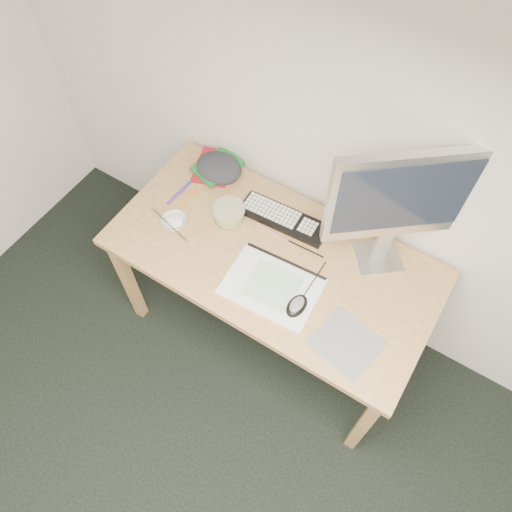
% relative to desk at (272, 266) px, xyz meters
% --- Properties ---
extents(desk, '(1.40, 0.70, 0.75)m').
position_rel_desk_xyz_m(desk, '(0.00, 0.00, 0.00)').
color(desk, tan).
rests_on(desk, ground).
extents(mousepad, '(0.27, 0.25, 0.00)m').
position_rel_desk_xyz_m(mousepad, '(0.44, -0.19, 0.08)').
color(mousepad, gray).
rests_on(mousepad, desk).
extents(sketchpad, '(0.40, 0.30, 0.01)m').
position_rel_desk_xyz_m(sketchpad, '(0.07, -0.13, 0.09)').
color(sketchpad, silver).
rests_on(sketchpad, desk).
extents(keyboard, '(0.41, 0.15, 0.02)m').
position_rel_desk_xyz_m(keyboard, '(-0.06, 0.18, 0.09)').
color(keyboard, black).
rests_on(keyboard, desk).
extents(monitor, '(0.44, 0.37, 0.62)m').
position_rel_desk_xyz_m(monitor, '(0.38, 0.23, 0.47)').
color(monitor, silver).
rests_on(monitor, desk).
extents(mouse, '(0.08, 0.12, 0.04)m').
position_rel_desk_xyz_m(mouse, '(0.21, -0.16, 0.11)').
color(mouse, black).
rests_on(mouse, sketchpad).
extents(rice_bowl, '(0.13, 0.13, 0.04)m').
position_rel_desk_xyz_m(rice_bowl, '(-0.45, -0.09, 0.10)').
color(rice_bowl, white).
rests_on(rice_bowl, desk).
extents(chopsticks, '(0.23, 0.07, 0.02)m').
position_rel_desk_xyz_m(chopsticks, '(-0.45, -0.13, 0.12)').
color(chopsticks, '#BABABD').
rests_on(chopsticks, rice_bowl).
extents(fruit_tub, '(0.18, 0.18, 0.07)m').
position_rel_desk_xyz_m(fruit_tub, '(-0.27, 0.06, 0.12)').
color(fruit_tub, '#D8CF4C').
rests_on(fruit_tub, desk).
extents(book_red, '(0.22, 0.26, 0.02)m').
position_rel_desk_xyz_m(book_red, '(-0.49, 0.27, 0.09)').
color(book_red, maroon).
rests_on(book_red, desk).
extents(book_green, '(0.20, 0.24, 0.02)m').
position_rel_desk_xyz_m(book_green, '(-0.47, 0.27, 0.11)').
color(book_green, '#1B6C2B').
rests_on(book_green, book_red).
extents(cloth_lump, '(0.23, 0.21, 0.08)m').
position_rel_desk_xyz_m(cloth_lump, '(-0.45, 0.25, 0.12)').
color(cloth_lump, '#282B30').
rests_on(cloth_lump, desk).
extents(pencil_pink, '(0.18, 0.02, 0.01)m').
position_rel_desk_xyz_m(pencil_pink, '(-0.05, 0.10, 0.09)').
color(pencil_pink, pink).
rests_on(pencil_pink, desk).
extents(pencil_tan, '(0.17, 0.08, 0.01)m').
position_rel_desk_xyz_m(pencil_tan, '(-0.03, 0.01, 0.09)').
color(pencil_tan, tan).
rests_on(pencil_tan, desk).
extents(pencil_black, '(0.17, 0.01, 0.01)m').
position_rel_desk_xyz_m(pencil_black, '(0.10, 0.10, 0.09)').
color(pencil_black, black).
rests_on(pencil_black, desk).
extents(marker_blue, '(0.02, 0.12, 0.01)m').
position_rel_desk_xyz_m(marker_blue, '(-0.54, 0.08, 0.09)').
color(marker_blue, '#2032AF').
rests_on(marker_blue, desk).
extents(marker_orange, '(0.02, 0.12, 0.01)m').
position_rel_desk_xyz_m(marker_orange, '(-0.49, 0.06, 0.09)').
color(marker_orange, orange).
rests_on(marker_orange, desk).
extents(marker_purple, '(0.03, 0.12, 0.01)m').
position_rel_desk_xyz_m(marker_purple, '(-0.54, 0.04, 0.09)').
color(marker_purple, '#6D258B').
rests_on(marker_purple, desk).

